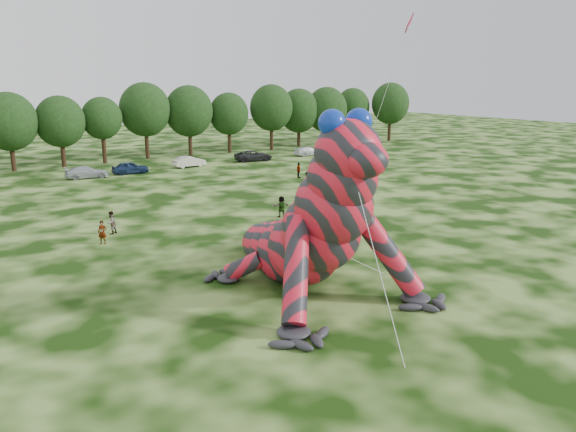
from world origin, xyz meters
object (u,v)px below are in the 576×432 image
(car_4, at_px, (130,168))
(car_5, at_px, (189,162))
(tree_8, at_px, (61,132))
(tree_12, at_px, (229,123))
(spectator_0, at_px, (102,232))
(tree_7, at_px, (10,132))
(tree_16, at_px, (352,115))
(tree_14, at_px, (299,118))
(spectator_2, at_px, (308,180))
(car_6, at_px, (254,156))
(inflatable_gecko, at_px, (291,195))
(spectator_1, at_px, (111,223))
(tree_9, at_px, (103,130))
(tree_15, at_px, (327,116))
(car_7, at_px, (308,151))
(spectator_5, at_px, (281,207))
(tree_17, at_px, (390,112))
(tree_11, at_px, (189,121))
(tree_13, at_px, (271,117))
(tree_10, at_px, (146,121))
(flying_kite, at_px, (404,39))
(car_3, at_px, (86,172))

(car_4, relative_size, car_5, 1.01)
(tree_8, height_order, car_4, tree_8)
(tree_12, xyz_separation_m, spectator_0, (-30.03, -38.17, -3.67))
(spectator_0, bearing_deg, car_5, 91.91)
(tree_7, relative_size, tree_8, 1.06)
(tree_16, bearing_deg, tree_14, -176.90)
(tree_7, xyz_separation_m, spectator_2, (23.32, -28.79, -3.87))
(tree_14, height_order, car_5, tree_14)
(car_5, relative_size, car_6, 0.82)
(inflatable_gecko, relative_size, spectator_1, 11.54)
(tree_9, distance_m, tree_15, 37.41)
(car_6, height_order, spectator_1, spectator_1)
(tree_14, bearing_deg, tree_15, -10.74)
(tree_15, distance_m, car_7, 14.76)
(tree_9, relative_size, tree_15, 0.90)
(spectator_5, bearing_deg, spectator_2, -125.39)
(inflatable_gecko, relative_size, tree_8, 2.17)
(tree_15, xyz_separation_m, tree_17, (13.47, -1.11, 0.33))
(tree_9, xyz_separation_m, car_4, (-0.00, -10.34, -3.62))
(tree_11, xyz_separation_m, tree_15, (24.69, -0.42, -0.22))
(tree_13, relative_size, tree_17, 0.98)
(tree_15, xyz_separation_m, spectator_5, (-34.18, -38.53, -3.95))
(tree_15, bearing_deg, tree_10, 178.51)
(tree_17, distance_m, car_4, 51.98)
(tree_12, distance_m, tree_15, 18.46)
(tree_10, bearing_deg, flying_kite, -89.74)
(spectator_0, bearing_deg, car_3, 113.39)
(tree_11, distance_m, car_3, 21.64)
(car_4, distance_m, spectator_5, 27.96)
(tree_10, relative_size, tree_13, 1.04)
(tree_10, distance_m, spectator_2, 31.43)
(flying_kite, height_order, car_6, flying_kite)
(tree_14, height_order, car_7, tree_14)
(spectator_0, relative_size, spectator_1, 0.97)
(tree_13, relative_size, spectator_0, 6.22)
(tree_11, bearing_deg, car_7, -34.90)
(tree_13, distance_m, car_7, 9.86)
(tree_7, distance_m, tree_9, 11.17)
(tree_10, bearing_deg, tree_17, -2.46)
(tree_7, distance_m, car_7, 39.13)
(tree_13, bearing_deg, spectator_1, -135.43)
(car_5, bearing_deg, spectator_1, 142.58)
(tree_12, relative_size, spectator_1, 5.34)
(tree_12, xyz_separation_m, car_6, (-1.47, -9.68, -3.77))
(tree_12, height_order, car_6, tree_12)
(inflatable_gecko, xyz_separation_m, spectator_0, (-6.72, 12.91, -4.03))
(flying_kite, relative_size, tree_16, 1.64)
(tree_10, bearing_deg, tree_8, -172.19)
(car_4, distance_m, spectator_0, 29.59)
(tree_11, height_order, tree_17, tree_17)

